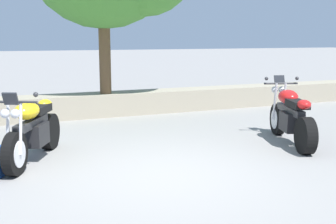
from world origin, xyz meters
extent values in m
plane|color=gray|center=(0.00, 0.00, 0.00)|extent=(120.00, 120.00, 0.00)
cube|color=gray|center=(0.00, 4.80, 0.28)|extent=(36.00, 0.80, 0.55)
cylinder|color=black|center=(-1.90, 0.70, 0.31)|extent=(0.40, 0.62, 0.62)
cylinder|color=black|center=(-1.27, 1.99, 0.31)|extent=(0.43, 0.64, 0.62)
cylinder|color=silver|center=(-1.90, 0.70, 0.31)|extent=(0.31, 0.42, 0.38)
cube|color=black|center=(-1.57, 1.39, 0.41)|extent=(0.50, 0.57, 0.34)
cube|color=#2D2D30|center=(-1.61, 1.30, 0.61)|extent=(0.61, 1.05, 0.12)
ellipsoid|color=yellow|center=(-1.67, 1.17, 0.83)|extent=(0.53, 0.62, 0.26)
cube|color=black|center=(-1.46, 1.60, 0.77)|extent=(0.48, 0.62, 0.12)
ellipsoid|color=yellow|center=(-1.33, 1.87, 0.81)|extent=(0.32, 0.35, 0.16)
cylinder|color=#2D2D30|center=(-1.87, 0.77, 1.03)|extent=(0.61, 0.32, 0.04)
sphere|color=silver|center=(-1.86, 0.61, 0.89)|extent=(0.13, 0.13, 0.13)
sphere|color=silver|center=(-1.99, 0.67, 0.89)|extent=(0.13, 0.13, 0.13)
cube|color=#26282D|center=(-1.91, 0.68, 1.09)|extent=(0.22, 0.17, 0.18)
cylinder|color=silver|center=(-1.52, 1.85, 0.36)|extent=(0.26, 0.39, 0.11)
cylinder|color=silver|center=(-1.80, 0.69, 0.67)|extent=(0.11, 0.17, 0.73)
cylinder|color=silver|center=(-1.96, 0.77, 0.67)|extent=(0.11, 0.17, 0.73)
sphere|color=#2D2D30|center=(-1.58, 0.67, 1.13)|extent=(0.07, 0.07, 0.07)
cylinder|color=black|center=(3.06, 1.39, 0.31)|extent=(0.33, 0.63, 0.62)
cylinder|color=black|center=(2.59, 0.03, 0.31)|extent=(0.37, 0.64, 0.62)
cylinder|color=silver|center=(3.06, 1.39, 0.31)|extent=(0.28, 0.42, 0.38)
cube|color=black|center=(2.81, 0.66, 0.41)|extent=(0.46, 0.56, 0.34)
cube|color=#2D2D30|center=(2.85, 0.75, 0.61)|extent=(0.49, 1.09, 0.12)
ellipsoid|color=red|center=(2.90, 0.90, 0.83)|extent=(0.49, 0.60, 0.26)
cube|color=black|center=(2.74, 0.44, 0.77)|extent=(0.43, 0.61, 0.12)
ellipsoid|color=red|center=(2.64, 0.16, 0.81)|extent=(0.30, 0.34, 0.16)
cylinder|color=#2D2D30|center=(3.04, 1.31, 1.03)|extent=(0.64, 0.25, 0.04)
sphere|color=silver|center=(3.02, 1.47, 0.89)|extent=(0.13, 0.13, 0.13)
sphere|color=silver|center=(3.15, 1.42, 0.89)|extent=(0.13, 0.13, 0.13)
cube|color=#26282D|center=(3.07, 1.41, 1.09)|extent=(0.22, 0.16, 0.18)
cylinder|color=silver|center=(2.82, 0.20, 0.36)|extent=(0.23, 0.40, 0.11)
cylinder|color=silver|center=(2.97, 1.38, 0.67)|extent=(0.09, 0.17, 0.73)
cylinder|color=silver|center=(3.14, 1.32, 0.67)|extent=(0.09, 0.17, 0.73)
sphere|color=#2D2D30|center=(2.74, 1.37, 1.13)|extent=(0.07, 0.07, 0.07)
sphere|color=#2D2D30|center=(3.31, 1.18, 1.13)|extent=(0.07, 0.07, 0.07)
cube|color=#10244B|center=(-2.06, 0.68, 0.24)|extent=(0.05, 0.06, 0.37)
cylinder|color=brown|center=(0.43, 4.73, 1.56)|extent=(0.28, 0.28, 2.02)
camera|label=1|loc=(-2.11, -5.37, 1.90)|focal=45.16mm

